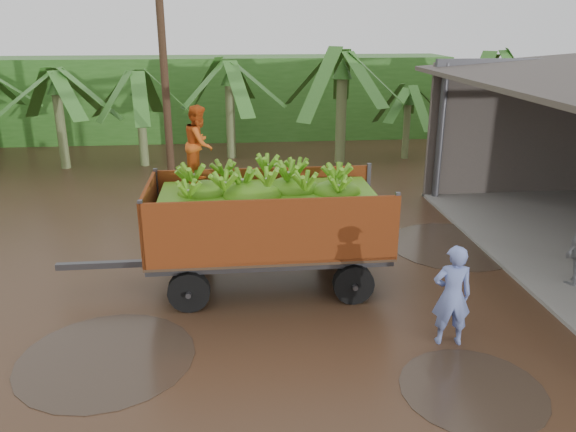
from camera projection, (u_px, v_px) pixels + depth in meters
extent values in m
plane|color=black|center=(277.00, 291.00, 11.26)|extent=(100.00, 100.00, 0.00)
cube|color=#2D661E|center=(204.00, 98.00, 25.51)|extent=(22.00, 3.00, 3.60)
cube|color=#47474C|center=(104.00, 265.00, 11.09)|extent=(1.86, 0.13, 0.12)
imported|color=#C75117|center=(199.00, 144.00, 10.73)|extent=(0.69, 0.81, 1.47)
imported|color=#6F82CB|center=(452.00, 295.00, 9.18)|extent=(0.69, 0.49, 1.76)
cylinder|color=#47301E|center=(164.00, 71.00, 17.23)|extent=(0.24, 0.24, 7.30)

